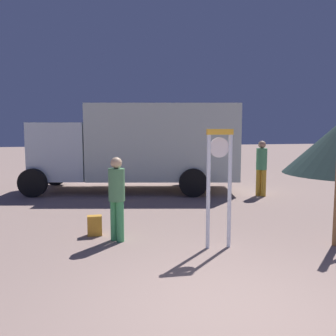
{
  "coord_description": "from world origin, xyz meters",
  "views": [
    {
      "loc": [
        -1.62,
        -3.79,
        2.18
      ],
      "look_at": [
        0.26,
        4.76,
        1.2
      ],
      "focal_mm": 38.57,
      "sensor_mm": 36.0,
      "label": 1
    }
  ],
  "objects_px": {
    "standing_clock": "(219,176)",
    "box_truck_near": "(142,144)",
    "person_near_clock": "(117,195)",
    "person_distant": "(261,165)",
    "backpack": "(95,226)"
  },
  "relations": [
    {
      "from": "standing_clock",
      "to": "box_truck_near",
      "type": "relative_size",
      "value": 0.29
    },
    {
      "from": "box_truck_near",
      "to": "person_near_clock",
      "type": "bearing_deg",
      "value": -103.03
    },
    {
      "from": "person_near_clock",
      "to": "person_distant",
      "type": "distance_m",
      "value": 6.08
    },
    {
      "from": "person_distant",
      "to": "person_near_clock",
      "type": "bearing_deg",
      "value": -142.98
    },
    {
      "from": "person_near_clock",
      "to": "backpack",
      "type": "bearing_deg",
      "value": 132.33
    },
    {
      "from": "standing_clock",
      "to": "backpack",
      "type": "distance_m",
      "value": 2.76
    },
    {
      "from": "person_near_clock",
      "to": "box_truck_near",
      "type": "xyz_separation_m",
      "value": [
        1.28,
        5.52,
        0.7
      ]
    },
    {
      "from": "standing_clock",
      "to": "person_near_clock",
      "type": "relative_size",
      "value": 1.33
    },
    {
      "from": "person_near_clock",
      "to": "box_truck_near",
      "type": "relative_size",
      "value": 0.22
    },
    {
      "from": "backpack",
      "to": "box_truck_near",
      "type": "bearing_deg",
      "value": 71.41
    },
    {
      "from": "backpack",
      "to": "person_distant",
      "type": "xyz_separation_m",
      "value": [
        5.28,
        3.2,
        0.79
      ]
    },
    {
      "from": "standing_clock",
      "to": "box_truck_near",
      "type": "distance_m",
      "value": 6.33
    },
    {
      "from": "person_near_clock",
      "to": "person_distant",
      "type": "height_order",
      "value": "person_distant"
    },
    {
      "from": "person_distant",
      "to": "box_truck_near",
      "type": "bearing_deg",
      "value": 152.48
    },
    {
      "from": "person_near_clock",
      "to": "box_truck_near",
      "type": "distance_m",
      "value": 5.71
    }
  ]
}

